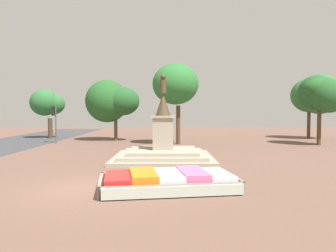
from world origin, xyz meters
TOP-DOWN VIEW (x-y plane):
  - ground_plane at (0.00, 0.00)m, footprint 90.00×90.00m
  - flower_planter at (3.05, -0.08)m, footprint 5.23×3.30m
  - statue_monument at (2.74, 7.27)m, footprint 5.72×5.72m
  - traffic_light_far_corner at (-6.89, 16.81)m, footprint 0.42×0.31m
  - park_tree_far_left at (-2.43, 19.56)m, footprint 5.22×4.28m
  - park_tree_behind_statue at (17.98, 21.50)m, footprint 4.68×4.68m
  - park_tree_far_right at (15.69, 15.30)m, footprint 3.53×3.95m
  - park_tree_street_side at (-9.48, 22.17)m, footprint 3.45×2.87m
  - park_tree_mid_canopy at (3.61, 15.97)m, footprint 3.91×3.88m

SIDE VIEW (x-z plane):
  - ground_plane at x=0.00m, z-range 0.00..0.00m
  - flower_planter at x=3.05m, z-range -0.04..0.62m
  - statue_monument at x=2.74m, z-range -1.83..3.14m
  - traffic_light_far_corner at x=-6.89m, z-range 0.62..3.84m
  - park_tree_street_side at x=-9.48m, z-range 1.08..6.15m
  - park_tree_far_left at x=-2.43m, z-range 0.85..6.65m
  - park_tree_far_right at x=15.69m, z-range 1.36..7.20m
  - park_tree_behind_statue at x=17.98m, z-range 1.21..7.74m
  - park_tree_mid_canopy at x=3.61m, z-range 1.66..8.53m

